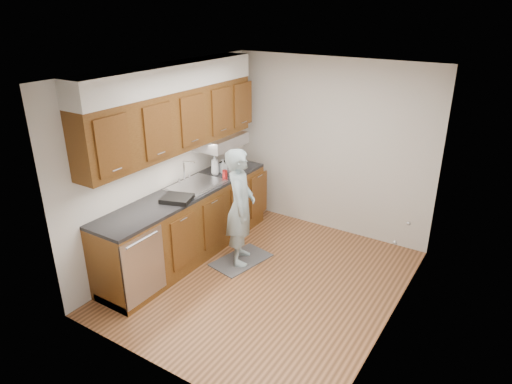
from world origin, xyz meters
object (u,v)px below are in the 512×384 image
soap_bottle_b (223,166)px  soda_can (225,175)px  person (240,199)px  dish_rack (177,199)px  soap_bottle_a (215,164)px  soap_bottle_c (229,162)px  steel_can (231,172)px

soap_bottle_b → soda_can: 0.26m
person → dish_rack: (-0.55, -0.55, 0.09)m
soap_bottle_a → soap_bottle_c: bearing=88.0°
soap_bottle_c → steel_can: size_ratio=1.68×
soda_can → soap_bottle_c: bearing=117.9°
person → soap_bottle_b: bearing=21.3°
soap_bottle_c → dish_rack: (0.15, -1.31, -0.06)m
person → soap_bottle_c: bearing=13.7°
person → dish_rack: 0.78m
soap_bottle_c → soap_bottle_b: bearing=-78.4°
soap_bottle_b → soda_can: size_ratio=1.56×
person → soap_bottle_b: (-0.66, 0.55, 0.16)m
soap_bottle_a → soda_can: size_ratio=2.32×
person → soap_bottle_c: person is taller
steel_can → dish_rack: 1.05m
soap_bottle_c → dish_rack: soap_bottle_c is taller
soap_bottle_c → soda_can: bearing=-62.1°
soap_bottle_b → dish_rack: size_ratio=0.56×
steel_can → soda_can: bearing=-85.6°
soap_bottle_a → steel_can: size_ratio=2.68×
person → soda_can: size_ratio=13.64×
soap_bottle_a → soda_can: soap_bottle_a is taller
soap_bottle_a → soda_can: 0.26m
soap_bottle_b → person: bearing=-39.6°
soda_can → steel_can: soda_can is taller
person → soap_bottle_b: person is taller
soap_bottle_a → soap_bottle_c: soap_bottle_a is taller
soda_can → person: bearing=-35.6°
soap_bottle_c → steel_can: bearing=-51.4°
person → soda_can: 0.61m
soap_bottle_b → steel_can: size_ratio=1.80×
dish_rack → soda_can: bearing=67.1°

